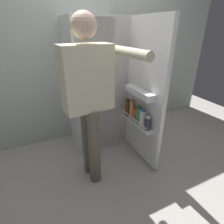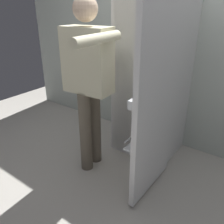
% 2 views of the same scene
% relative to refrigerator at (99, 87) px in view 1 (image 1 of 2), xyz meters
% --- Properties ---
extents(ground_plane, '(5.68, 5.68, 0.00)m').
position_rel_refrigerator_xyz_m(ground_plane, '(-0.03, -0.48, -0.82)').
color(ground_plane, '#B7B2A8').
extents(kitchen_wall, '(4.40, 0.10, 2.43)m').
position_rel_refrigerator_xyz_m(kitchen_wall, '(-0.03, 0.39, 0.39)').
color(kitchen_wall, beige).
rests_on(kitchen_wall, ground_plane).
extents(refrigerator, '(0.72, 1.23, 1.65)m').
position_rel_refrigerator_xyz_m(refrigerator, '(0.00, 0.00, 0.00)').
color(refrigerator, white).
rests_on(refrigerator, ground_plane).
extents(person, '(0.58, 0.74, 1.65)m').
position_rel_refrigerator_xyz_m(person, '(-0.34, -0.60, 0.17)').
color(person, '#665B4C').
rests_on(person, ground_plane).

